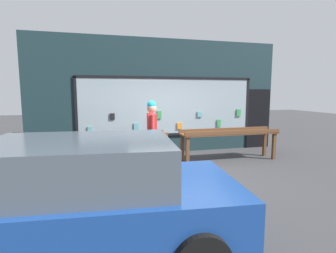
% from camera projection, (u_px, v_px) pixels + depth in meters
% --- Properties ---
extents(ground_plane, '(40.00, 40.00, 0.00)m').
position_uv_depth(ground_plane, '(183.00, 173.00, 6.50)').
color(ground_plane, '#38383A').
extents(shopfront_facade, '(8.19, 0.29, 3.70)m').
position_uv_depth(shopfront_facade, '(162.00, 98.00, 8.57)').
color(shopfront_facade, '#192D33').
rests_on(shopfront_facade, ground_plane).
extents(display_table_left, '(2.91, 0.61, 0.94)m').
position_uv_depth(display_table_left, '(111.00, 140.00, 6.77)').
color(display_table_left, brown).
rests_on(display_table_left, ground_plane).
extents(display_table_right, '(2.92, 0.66, 0.92)m').
position_uv_depth(display_table_right, '(229.00, 135.00, 7.64)').
color(display_table_right, brown).
rests_on(display_table_right, ground_plane).
extents(person_browsing, '(0.28, 0.69, 1.78)m').
position_uv_depth(person_browsing, '(152.00, 130.00, 6.51)').
color(person_browsing, '#4C382D').
rests_on(person_browsing, ground_plane).
extents(small_dog, '(0.37, 0.52, 0.42)m').
position_uv_depth(small_dog, '(170.00, 162.00, 6.48)').
color(small_dog, black).
rests_on(small_dog, ground_plane).
extents(sandwich_board_sign, '(0.65, 0.70, 1.03)m').
position_uv_depth(sandwich_board_sign, '(23.00, 154.00, 6.23)').
color(sandwich_board_sign, black).
rests_on(sandwich_board_sign, ground_plane).
extents(parked_car, '(4.06, 2.24, 1.41)m').
position_uv_depth(parked_car, '(81.00, 194.00, 3.22)').
color(parked_car, navy).
rests_on(parked_car, ground_plane).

